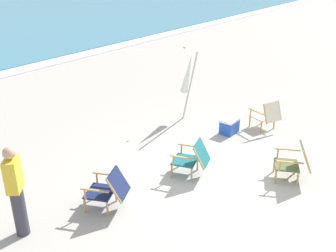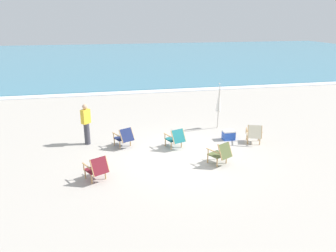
% 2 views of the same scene
% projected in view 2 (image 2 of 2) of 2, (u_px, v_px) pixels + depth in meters
% --- Properties ---
extents(ground_plane, '(80.00, 80.00, 0.00)m').
position_uv_depth(ground_plane, '(181.00, 155.00, 11.94)').
color(ground_plane, '#B2AAA0').
extents(sea, '(80.00, 40.00, 0.10)m').
position_uv_depth(sea, '(120.00, 57.00, 40.75)').
color(sea, teal).
rests_on(sea, ground).
extents(surf_band, '(80.00, 1.10, 0.06)m').
position_uv_depth(surf_band, '(142.00, 92.00, 21.93)').
color(surf_band, white).
rests_on(surf_band, ground).
extents(beach_chair_front_left, '(0.78, 0.89, 0.79)m').
position_uv_depth(beach_chair_front_left, '(176.00, 138.00, 12.45)').
color(beach_chair_front_left, '#196066').
rests_on(beach_chair_front_left, ground).
extents(beach_chair_far_center, '(0.78, 0.84, 0.82)m').
position_uv_depth(beach_chair_far_center, '(254.00, 134.00, 12.88)').
color(beach_chair_far_center, beige).
rests_on(beach_chair_far_center, ground).
extents(beach_chair_back_left, '(0.83, 0.89, 0.81)m').
position_uv_depth(beach_chair_back_left, '(97.00, 168.00, 9.95)').
color(beach_chair_back_left, maroon).
rests_on(beach_chair_back_left, ground).
extents(beach_chair_front_right, '(0.84, 0.93, 0.78)m').
position_uv_depth(beach_chair_front_right, '(124.00, 137.00, 12.56)').
color(beach_chair_front_right, '#19234C').
rests_on(beach_chair_front_right, ground).
extents(beach_chair_back_right, '(0.83, 0.89, 0.81)m').
position_uv_depth(beach_chair_back_right, '(221.00, 153.00, 11.06)').
color(beach_chair_back_right, '#515B33').
rests_on(beach_chair_back_right, ground).
extents(umbrella_furled_white, '(0.37, 0.68, 2.06)m').
position_uv_depth(umbrella_furled_white, '(219.00, 100.00, 14.31)').
color(umbrella_furled_white, '#B7B2A8').
rests_on(umbrella_furled_white, ground).
extents(person_near_chairs, '(0.39, 0.38, 1.63)m').
position_uv_depth(person_near_chairs, '(86.00, 124.00, 12.73)').
color(person_near_chairs, '#383842').
rests_on(person_near_chairs, ground).
extents(cooler_box, '(0.49, 0.35, 0.40)m').
position_uv_depth(cooler_box, '(229.00, 135.00, 13.40)').
color(cooler_box, blue).
rests_on(cooler_box, ground).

